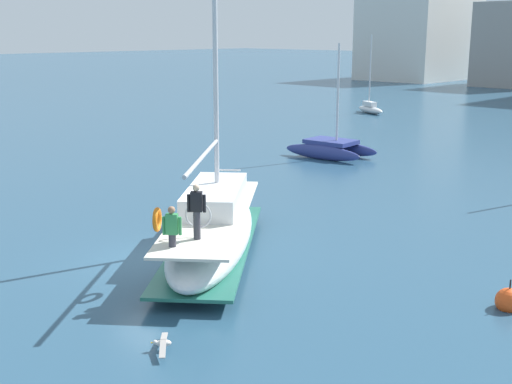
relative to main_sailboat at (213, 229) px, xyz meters
name	(u,v)px	position (x,y,z in m)	size (l,w,h in m)	color
ground_plane	(157,260)	(-0.94, -1.57, -0.90)	(400.00, 400.00, 0.00)	#284C66
main_sailboat	(213,229)	(0.00, 0.00, 0.00)	(8.01, 8.90, 12.30)	silver
moored_sloop_near	(370,108)	(-19.24, 36.01, -0.42)	(3.90, 2.44, 6.88)	silver
moored_ketch_distant	(331,147)	(-8.27, 16.56, -0.33)	(5.20, 2.88, 6.49)	navy
seagull	(163,343)	(4.22, -5.30, -0.71)	(1.06, 0.94, 0.18)	silver
mooring_buoy	(509,301)	(8.79, 2.57, -0.69)	(0.71, 0.71, 0.95)	#EA4C19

